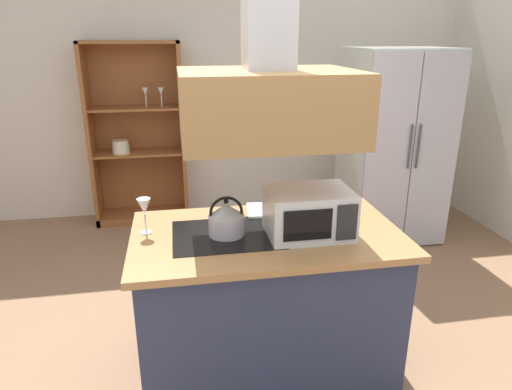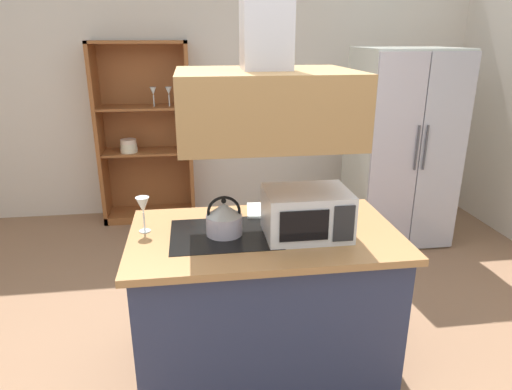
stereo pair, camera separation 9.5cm
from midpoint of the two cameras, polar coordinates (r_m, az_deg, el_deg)
The scene contains 10 objects.
ground_plane at distance 2.93m, azimuth -1.41°, elevation -22.41°, with size 7.80×7.80×0.00m, color #916A4D.
wall_back at distance 5.21m, azimuth -5.48°, elevation 12.67°, with size 6.00×0.12×2.70m, color silver.
kitchen_island at distance 2.80m, azimuth 2.02°, elevation -13.01°, with size 1.52×0.89×0.90m.
range_hood at distance 2.38m, azimuth 2.40°, elevation 13.92°, with size 0.90×0.70×1.27m.
refrigerator at distance 4.65m, azimuth 18.23°, elevation 5.63°, with size 0.90×0.77×1.85m.
dish_cabinet at distance 5.10m, azimuth -13.06°, elevation 6.35°, with size 0.98×0.40×1.90m.
kettle at distance 2.53m, azimuth -2.93°, elevation -2.97°, with size 0.20×0.20×0.22m.
cutting_board at distance 2.88m, azimuth 3.24°, elevation -1.92°, with size 0.34×0.24×0.02m, color white.
microwave at distance 2.53m, azimuth 7.43°, elevation -2.27°, with size 0.46×0.35×0.26m.
wine_glass_on_counter at distance 2.60m, azimuth -12.95°, elevation -1.41°, with size 0.08×0.08×0.21m.
Camera 2 is at (-0.19, -2.18, 1.96)m, focal length 31.98 mm.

